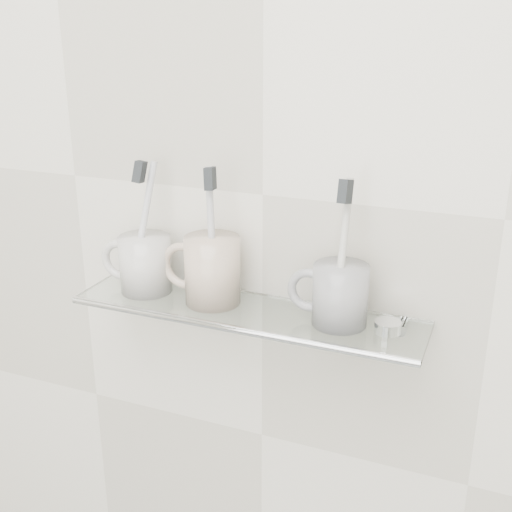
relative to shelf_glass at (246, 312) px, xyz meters
The scene contains 18 objects.
wall_back 0.17m from the shelf_glass, 90.00° to the left, with size 2.50×2.50×0.00m, color silver.
shelf_glass is the anchor object (origin of this frame).
shelf_rail 0.06m from the shelf_glass, 90.00° to the right, with size 0.01×0.01×0.50m, color silver.
bracket_left 0.22m from the shelf_glass, 167.38° to the left, with size 0.02×0.02×0.03m, color silver.
bracket_right 0.22m from the shelf_glass, 12.62° to the left, with size 0.02×0.02×0.03m, color silver.
mug_left 0.17m from the shelf_glass, behind, with size 0.08×0.08×0.09m, color silver.
mug_left_handle 0.21m from the shelf_glass, behind, with size 0.06×0.06×0.01m, color silver.
toothbrush_left 0.19m from the shelf_glass, behind, with size 0.01×0.01×0.19m, color silver.
bristles_left 0.25m from the shelf_glass, behind, with size 0.01×0.02×0.03m, color #222528.
mug_center 0.08m from the shelf_glass, behind, with size 0.08×0.08×0.10m, color beige.
mug_center_handle 0.11m from the shelf_glass, behind, with size 0.07×0.07×0.01m, color beige.
toothbrush_center 0.12m from the shelf_glass, behind, with size 0.01×0.01×0.19m, color #B1B1B1.
bristles_center 0.19m from the shelf_glass, behind, with size 0.01×0.02×0.03m, color #222528.
mug_right 0.14m from the shelf_glass, ahead, with size 0.07×0.07×0.08m, color white.
mug_right_handle 0.10m from the shelf_glass, ahead, with size 0.06×0.06×0.01m, color white.
toothbrush_right 0.17m from the shelf_glass, ahead, with size 0.01×0.01×0.19m, color beige.
bristles_right 0.23m from the shelf_glass, ahead, with size 0.01×0.02×0.03m, color #222528.
chrome_cap 0.20m from the shelf_glass, ahead, with size 0.04×0.04×0.01m, color silver.
Camera 1 is at (0.32, 0.29, 1.48)m, focal length 45.00 mm.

